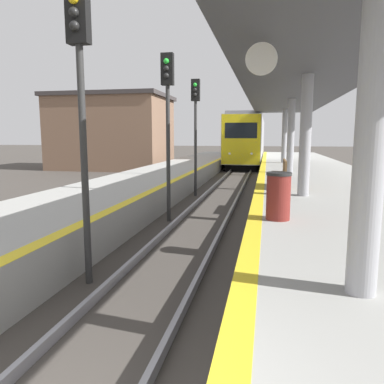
# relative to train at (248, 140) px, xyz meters

# --- Properties ---
(train) EXTENTS (2.82, 19.12, 4.40)m
(train) POSITION_rel_train_xyz_m (0.00, 0.00, 0.00)
(train) COLOR black
(train) RESTS_ON ground
(signal_near) EXTENTS (0.36, 0.31, 4.95)m
(signal_near) POSITION_rel_train_xyz_m (-1.18, -30.32, 1.20)
(signal_near) COLOR #2D2D2D
(signal_near) RESTS_ON ground
(signal_mid) EXTENTS (0.36, 0.31, 4.95)m
(signal_mid) POSITION_rel_train_xyz_m (-1.05, -25.31, 1.20)
(signal_mid) COLOR #2D2D2D
(signal_mid) RESTS_ON ground
(signal_far) EXTENTS (0.36, 0.31, 4.95)m
(signal_far) POSITION_rel_train_xyz_m (-1.17, -20.29, 1.20)
(signal_far) COLOR #2D2D2D
(signal_far) RESTS_ON ground
(station_canopy) EXTENTS (3.95, 27.55, 3.58)m
(station_canopy) POSITION_rel_train_xyz_m (2.90, -21.68, 2.02)
(station_canopy) COLOR #99999E
(station_canopy) RESTS_ON platform_right
(trash_bin) EXTENTS (0.51, 0.51, 0.97)m
(trash_bin) POSITION_rel_train_xyz_m (2.11, -28.46, -0.86)
(trash_bin) COLOR maroon
(trash_bin) RESTS_ON platform_right
(bench) EXTENTS (0.44, 1.62, 0.92)m
(bench) POSITION_rel_train_xyz_m (2.32, -23.47, -0.86)
(bench) COLOR brown
(bench) RESTS_ON platform_right
(station_building) EXTENTS (9.05, 6.60, 5.82)m
(station_building) POSITION_rel_train_xyz_m (-10.38, -7.69, 0.69)
(station_building) COLOR brown
(station_building) RESTS_ON ground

